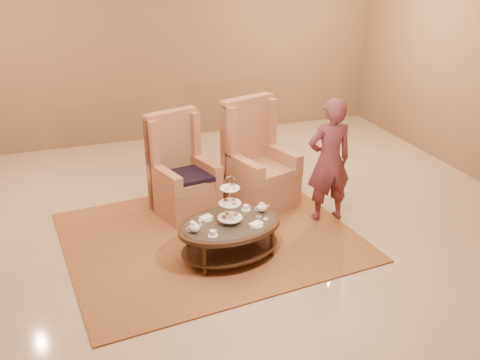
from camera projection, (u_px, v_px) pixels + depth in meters
name	position (u px, v px, depth m)	size (l,w,h in m)	color
ground	(235.00, 244.00, 6.28)	(8.00, 8.00, 0.00)	tan
ceiling	(235.00, 244.00, 6.28)	(8.00, 8.00, 0.02)	silver
wall_back	(159.00, 39.00, 9.02)	(8.00, 0.04, 3.50)	#866349
rug	(209.00, 236.00, 6.42)	(3.55, 3.06, 0.02)	#9E6838
tea_table	(230.00, 229.00, 5.87)	(1.31, 1.00, 1.00)	black
armchair_left	(181.00, 179.00, 6.90)	(0.89, 0.90, 1.31)	#B57255
armchair_right	(257.00, 170.00, 7.11)	(0.97, 0.98, 1.42)	#B57255
person	(329.00, 161.00, 6.54)	(0.59, 0.40, 1.59)	brown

